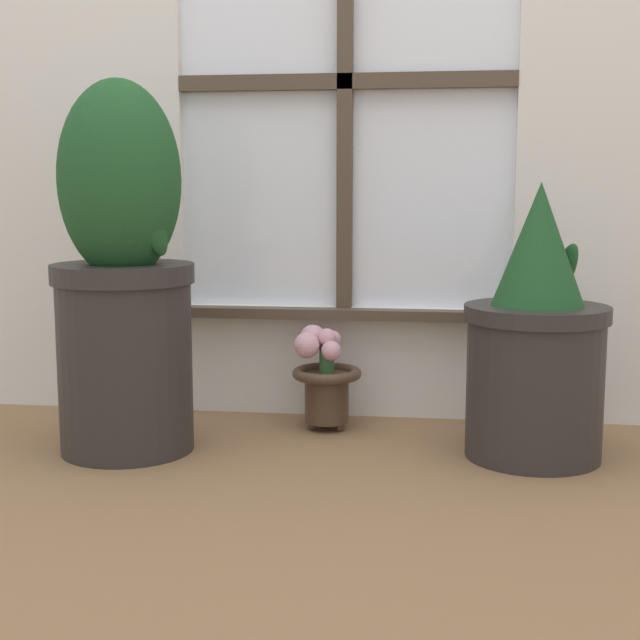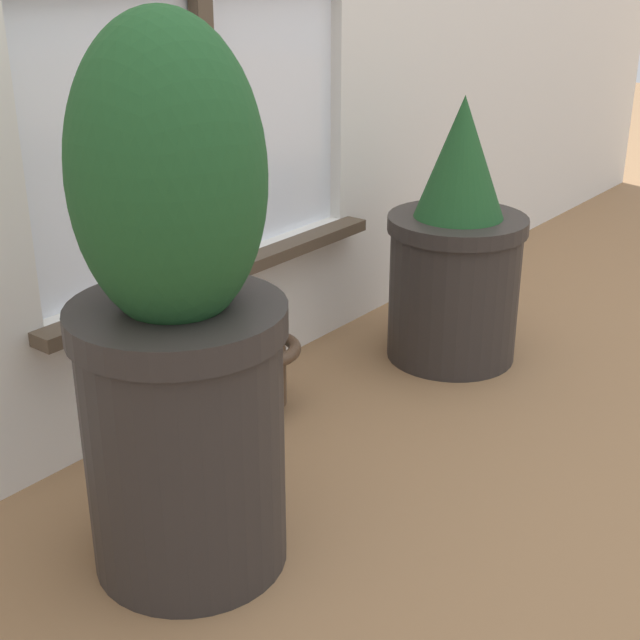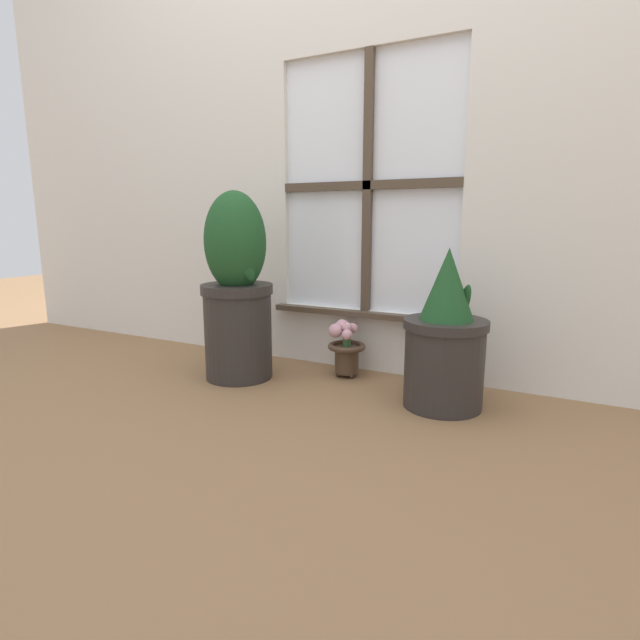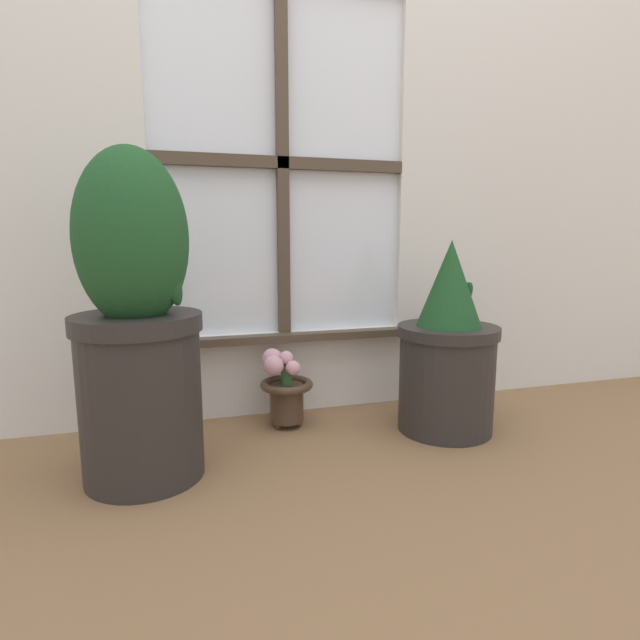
# 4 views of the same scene
# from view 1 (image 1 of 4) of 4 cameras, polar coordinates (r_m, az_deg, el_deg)

# --- Properties ---
(ground_plane) EXTENTS (10.00, 10.00, 0.00)m
(ground_plane) POSITION_cam_1_polar(r_m,az_deg,el_deg) (1.64, -0.62, -11.03)
(ground_plane) COLOR olive
(potted_plant_left) EXTENTS (0.29, 0.29, 0.76)m
(potted_plant_left) POSITION_cam_1_polar(r_m,az_deg,el_deg) (1.87, -12.50, 2.63)
(potted_plant_left) COLOR #2D2826
(potted_plant_left) RESTS_ON ground_plane
(potted_plant_right) EXTENTS (0.29, 0.29, 0.56)m
(potted_plant_right) POSITION_cam_1_polar(r_m,az_deg,el_deg) (1.85, 13.66, -1.43)
(potted_plant_right) COLOR #2D2826
(potted_plant_right) RESTS_ON ground_plane
(flower_vase) EXTENTS (0.16, 0.16, 0.24)m
(flower_vase) POSITION_cam_1_polar(r_m,az_deg,el_deg) (2.03, 0.27, -3.59)
(flower_vase) COLOR #473323
(flower_vase) RESTS_ON ground_plane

